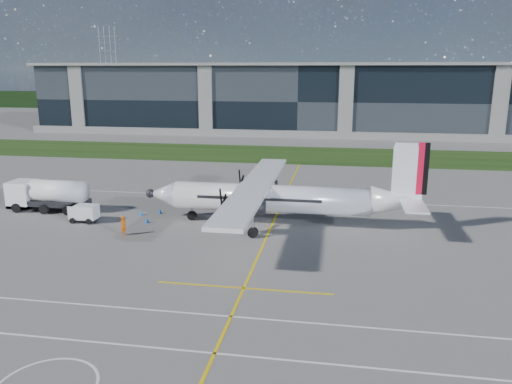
# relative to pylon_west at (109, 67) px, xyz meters

# --- Properties ---
(ground) EXTENTS (400.00, 400.00, 0.00)m
(ground) POSITION_rel_pylon_west_xyz_m (80.00, -110.00, -15.00)
(ground) COLOR #575553
(ground) RESTS_ON ground
(grass_strip) EXTENTS (400.00, 18.00, 0.04)m
(grass_strip) POSITION_rel_pylon_west_xyz_m (80.00, -102.00, -14.98)
(grass_strip) COLOR #19320D
(grass_strip) RESTS_ON ground
(terminal_building) EXTENTS (120.00, 20.00, 15.00)m
(terminal_building) POSITION_rel_pylon_west_xyz_m (80.00, -70.00, -7.50)
(terminal_building) COLOR black
(terminal_building) RESTS_ON ground
(tree_line) EXTENTS (400.00, 6.00, 6.00)m
(tree_line) POSITION_rel_pylon_west_xyz_m (80.00, -10.00, -12.00)
(tree_line) COLOR black
(tree_line) RESTS_ON ground
(pylon_west) EXTENTS (9.00, 4.60, 30.00)m
(pylon_west) POSITION_rel_pylon_west_xyz_m (0.00, 0.00, 0.00)
(pylon_west) COLOR gray
(pylon_west) RESTS_ON ground
(yellow_taxiway_centerline) EXTENTS (0.20, 70.00, 0.01)m
(yellow_taxiway_centerline) POSITION_rel_pylon_west_xyz_m (83.00, -140.00, -14.99)
(yellow_taxiway_centerline) COLOR yellow
(yellow_taxiway_centerline) RESTS_ON ground
(white_lane_line) EXTENTS (90.00, 0.15, 0.01)m
(white_lane_line) POSITION_rel_pylon_west_xyz_m (80.00, -164.00, -14.99)
(white_lane_line) COLOR white
(white_lane_line) RESTS_ON ground
(turboprop_aircraft) EXTENTS (26.00, 26.97, 8.09)m
(turboprop_aircraft) POSITION_rel_pylon_west_xyz_m (83.78, -141.58, -10.96)
(turboprop_aircraft) COLOR white
(turboprop_aircraft) RESTS_ON ground
(fuel_tanker_truck) EXTENTS (8.67, 2.82, 3.25)m
(fuel_tanker_truck) POSITION_rel_pylon_west_xyz_m (58.94, -140.77, -13.37)
(fuel_tanker_truck) COLOR white
(fuel_tanker_truck) RESTS_ON ground
(baggage_tug) EXTENTS (2.75, 1.65, 1.65)m
(baggage_tug) POSITION_rel_pylon_west_xyz_m (65.04, -143.77, -14.18)
(baggage_tug) COLOR silver
(baggage_tug) RESTS_ON ground
(ground_crew_person) EXTENTS (0.78, 0.94, 2.00)m
(ground_crew_person) POSITION_rel_pylon_west_xyz_m (70.45, -146.91, -14.00)
(ground_crew_person) COLOR #F25907
(ground_crew_person) RESTS_ON ground
(safety_cone_nose_stbd) EXTENTS (0.36, 0.36, 0.50)m
(safety_cone_nose_stbd) POSITION_rel_pylon_west_xyz_m (71.23, -139.92, -14.75)
(safety_cone_nose_stbd) COLOR blue
(safety_cone_nose_stbd) RESTS_ON ground
(safety_cone_fwd) EXTENTS (0.36, 0.36, 0.50)m
(safety_cone_fwd) POSITION_rel_pylon_west_xyz_m (69.55, -140.81, -14.75)
(safety_cone_fwd) COLOR blue
(safety_cone_fwd) RESTS_ON ground
(safety_cone_stbdwing) EXTENTS (0.36, 0.36, 0.50)m
(safety_cone_stbdwing) POSITION_rel_pylon_west_xyz_m (81.15, -128.06, -14.75)
(safety_cone_stbdwing) COLOR blue
(safety_cone_stbdwing) RESTS_ON ground
(safety_cone_nose_port) EXTENTS (0.36, 0.36, 0.50)m
(safety_cone_nose_port) POSITION_rel_pylon_west_xyz_m (71.13, -143.12, -14.75)
(safety_cone_nose_port) COLOR blue
(safety_cone_nose_port) RESTS_ON ground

